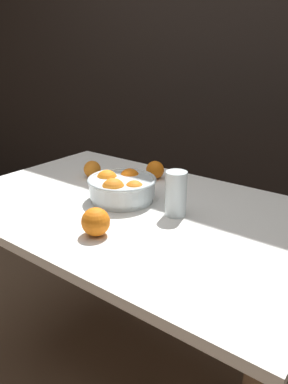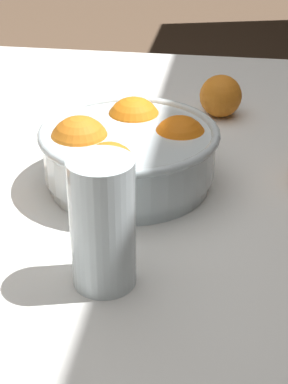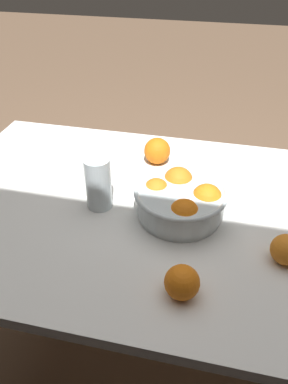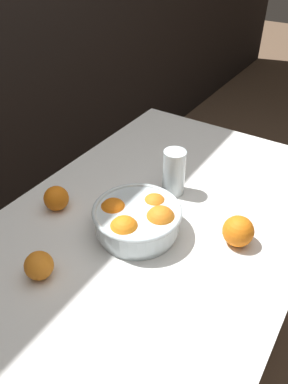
# 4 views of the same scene
# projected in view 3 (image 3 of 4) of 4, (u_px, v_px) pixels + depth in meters

# --- Properties ---
(ground_plane) EXTENTS (12.00, 12.00, 0.00)m
(ground_plane) POSITION_uv_depth(u_px,v_px,m) (152.00, 362.00, 1.45)
(ground_plane) COLOR brown
(dining_table) EXTENTS (1.26, 0.80, 0.76)m
(dining_table) POSITION_uv_depth(u_px,v_px,m) (155.00, 232.00, 1.05)
(dining_table) COLOR white
(dining_table) RESTS_ON ground_plane
(fruit_bowl) EXTENTS (0.24, 0.24, 0.10)m
(fruit_bowl) POSITION_uv_depth(u_px,v_px,m) (181.00, 199.00, 0.95)
(fruit_bowl) COLOR silver
(fruit_bowl) RESTS_ON dining_table
(juice_glass) EXTENTS (0.07, 0.07, 0.14)m
(juice_glass) POSITION_uv_depth(u_px,v_px,m) (99.00, 185.00, 0.97)
(juice_glass) COLOR #F4A314
(juice_glass) RESTS_ON dining_table
(orange_loose_near_bowl) EXTENTS (0.07, 0.07, 0.07)m
(orange_loose_near_bowl) POSITION_uv_depth(u_px,v_px,m) (286.00, 250.00, 0.82)
(orange_loose_near_bowl) COLOR orange
(orange_loose_near_bowl) RESTS_ON dining_table
(orange_loose_front) EXTENTS (0.08, 0.08, 0.08)m
(orange_loose_front) POSITION_uv_depth(u_px,v_px,m) (157.00, 151.00, 1.16)
(orange_loose_front) COLOR orange
(orange_loose_front) RESTS_ON dining_table
(orange_loose_aside) EXTENTS (0.07, 0.07, 0.07)m
(orange_loose_aside) POSITION_uv_depth(u_px,v_px,m) (182.00, 282.00, 0.75)
(orange_loose_aside) COLOR orange
(orange_loose_aside) RESTS_ON dining_table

